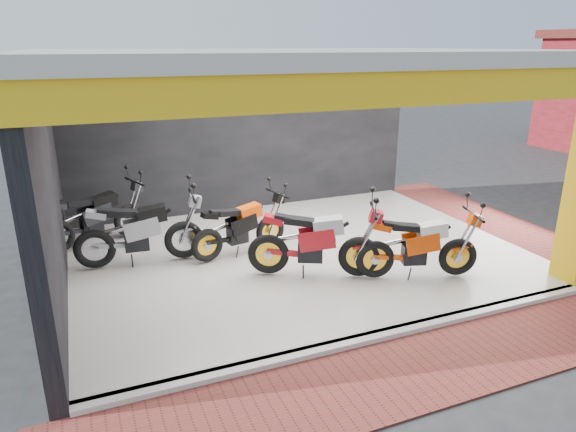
# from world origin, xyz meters

# --- Properties ---
(ground) EXTENTS (80.00, 80.00, 0.00)m
(ground) POSITION_xyz_m (0.00, 0.00, 0.00)
(ground) COLOR #2D2D30
(ground) RESTS_ON ground
(showroom_floor) EXTENTS (8.00, 6.00, 0.10)m
(showroom_floor) POSITION_xyz_m (0.00, 2.00, 0.05)
(showroom_floor) COLOR white
(showroom_floor) RESTS_ON ground
(showroom_ceiling) EXTENTS (8.40, 6.40, 0.20)m
(showroom_ceiling) POSITION_xyz_m (0.00, 2.00, 3.60)
(showroom_ceiling) COLOR beige
(showroom_ceiling) RESTS_ON corner_column
(back_wall) EXTENTS (8.20, 0.20, 3.50)m
(back_wall) POSITION_xyz_m (0.00, 5.10, 1.75)
(back_wall) COLOR black
(back_wall) RESTS_ON ground
(left_wall) EXTENTS (0.20, 6.20, 3.50)m
(left_wall) POSITION_xyz_m (-4.10, 2.00, 1.75)
(left_wall) COLOR black
(left_wall) RESTS_ON ground
(header_beam_front) EXTENTS (8.40, 0.30, 0.40)m
(header_beam_front) POSITION_xyz_m (0.00, -1.00, 3.30)
(header_beam_front) COLOR yellow
(header_beam_front) RESTS_ON corner_column
(header_beam_right) EXTENTS (0.30, 6.40, 0.40)m
(header_beam_right) POSITION_xyz_m (4.00, 2.00, 3.30)
(header_beam_right) COLOR yellow
(header_beam_right) RESTS_ON corner_column
(floor_kerb) EXTENTS (8.00, 0.20, 0.10)m
(floor_kerb) POSITION_xyz_m (0.00, -1.02, 0.05)
(floor_kerb) COLOR white
(floor_kerb) RESTS_ON ground
(paver_front) EXTENTS (9.00, 1.40, 0.03)m
(paver_front) POSITION_xyz_m (0.00, -1.80, 0.01)
(paver_front) COLOR brown
(paver_front) RESTS_ON ground
(paver_right) EXTENTS (1.40, 7.00, 0.03)m
(paver_right) POSITION_xyz_m (4.80, 2.00, 0.01)
(paver_right) COLOR brown
(paver_right) RESTS_ON ground
(moto_hero) EXTENTS (2.29, 1.42, 1.31)m
(moto_hero) POSITION_xyz_m (2.01, 0.04, 0.76)
(moto_hero) COLOR #E24509
(moto_hero) RESTS_ON showroom_floor
(moto_row_a) EXTENTS (2.45, 1.79, 1.41)m
(moto_row_a) POSITION_xyz_m (0.48, 0.62, 0.81)
(moto_row_a) COLOR #B4131D
(moto_row_a) RESTS_ON showroom_floor
(moto_row_b) EXTENTS (2.39, 1.07, 1.42)m
(moto_row_b) POSITION_xyz_m (-2.03, 2.49, 0.81)
(moto_row_b) COLOR #95979C
(moto_row_b) RESTS_ON showroom_floor
(moto_row_c) EXTENTS (2.14, 1.16, 1.24)m
(moto_row_c) POSITION_xyz_m (-0.40, 2.45, 0.72)
(moto_row_c) COLOR black
(moto_row_c) RESTS_ON showroom_floor
(moto_row_d) EXTENTS (2.33, 1.50, 1.34)m
(moto_row_d) POSITION_xyz_m (-2.80, 4.04, 0.77)
(moto_row_d) COLOR black
(moto_row_d) RESTS_ON showroom_floor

